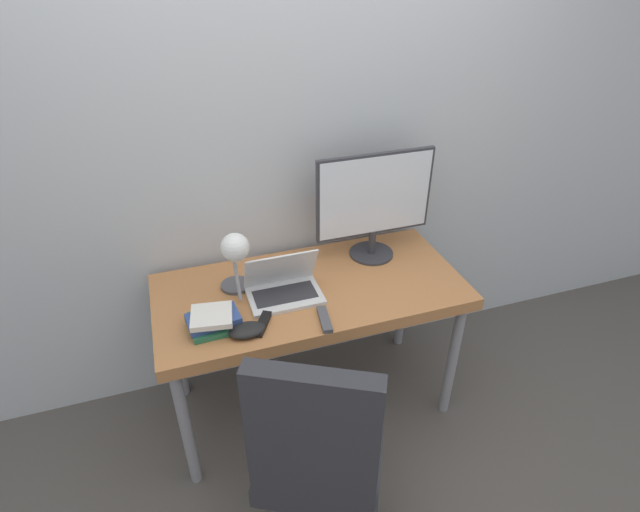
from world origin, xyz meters
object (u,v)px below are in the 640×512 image
laptop (283,287)px  office_chair (319,450)px  desk_lamp (235,254)px  game_controller (247,330)px  monitor (374,201)px  book_stack (213,320)px

laptop → office_chair: (-0.06, -0.69, -0.22)m
desk_lamp → office_chair: (0.13, -0.72, -0.41)m
office_chair → game_controller: bearing=106.6°
laptop → office_chair: office_chair is taller
desk_lamp → office_chair: 0.84m
monitor → office_chair: 1.15m
monitor → desk_lamp: bearing=-166.3°
monitor → game_controller: monitor is taller
office_chair → book_stack: size_ratio=4.86×
monitor → book_stack: bearing=-159.5°
book_stack → game_controller: bearing=-35.7°
monitor → book_stack: monitor is taller
desk_lamp → book_stack: 0.28m
laptop → desk_lamp: bearing=172.9°
laptop → monitor: (0.51, 0.19, 0.25)m
game_controller → desk_lamp: bearing=86.5°
office_chair → game_controller: size_ratio=7.19×
laptop → game_controller: size_ratio=2.15×
office_chair → monitor: bearing=57.3°
game_controller → book_stack: bearing=144.3°
office_chair → book_stack: office_chair is taller
desk_lamp → game_controller: desk_lamp is taller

